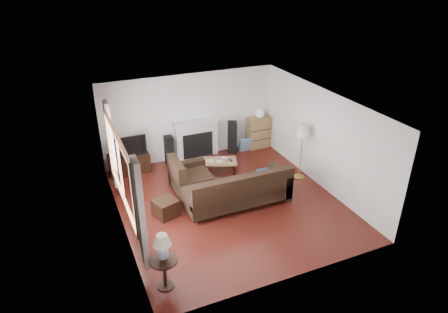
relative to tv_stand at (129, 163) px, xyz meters
name	(u,v)px	position (x,y,z in m)	size (l,w,h in m)	color
room	(229,156)	(1.87, -2.48, 0.98)	(5.10, 5.60, 2.54)	#4D1711
window	(120,168)	(-0.58, -2.68, 1.28)	(0.12, 2.74, 1.54)	brown
curtain_near	(141,215)	(-0.53, -4.20, 1.13)	(0.10, 0.35, 2.10)	beige
curtain_far	(111,145)	(-0.53, -1.16, 1.13)	(0.10, 0.35, 2.10)	beige
fireplace	(197,139)	(2.02, 0.16, 0.31)	(1.40, 0.26, 1.15)	white
tv_stand	(129,163)	(0.00, 0.00, 0.00)	(1.07, 0.48, 0.53)	black
television	(127,145)	(0.00, 0.00, 0.54)	(0.96, 0.13, 0.56)	black
speaker_left	(169,150)	(1.15, 0.07, 0.15)	(0.23, 0.28, 0.83)	black
speaker_right	(232,137)	(3.09, 0.04, 0.21)	(0.27, 0.32, 0.96)	black
bookshelf	(259,132)	(3.98, 0.05, 0.22)	(0.71, 0.34, 0.97)	olive
globe_lamp	(259,113)	(3.98, 0.05, 0.84)	(0.27, 0.27, 0.27)	white
sectional_sofa	(237,188)	(2.01, -2.61, 0.17)	(2.72, 1.99, 0.88)	black
coffee_table	(218,167)	(2.20, -1.02, -0.07)	(0.99, 0.54, 0.39)	#9A6C49
footstool	(166,208)	(0.33, -2.40, -0.06)	(0.48, 0.48, 0.41)	black
floor_lamp	(301,152)	(4.09, -2.10, 0.49)	(0.39, 0.39, 1.52)	#A48E38
side_table	(165,273)	(-0.28, -4.53, 0.04)	(0.49, 0.49, 0.62)	black
table_lamp	(163,248)	(-0.28, -4.53, 0.61)	(0.32, 0.32, 0.51)	silver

